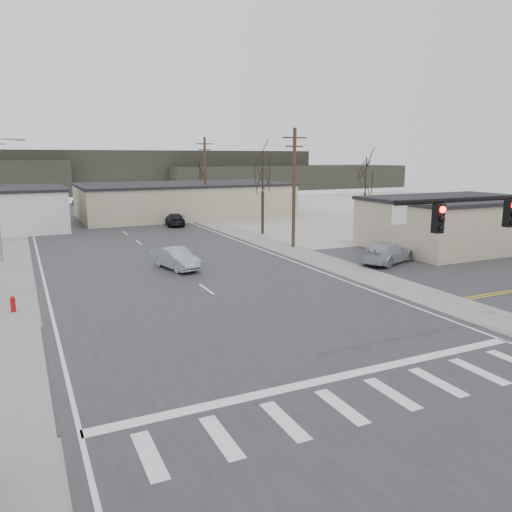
# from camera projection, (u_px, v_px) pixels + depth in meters

# --- Properties ---
(ground) EXTENTS (140.00, 140.00, 0.00)m
(ground) POSITION_uv_depth(u_px,v_px,m) (268.00, 333.00, 22.10)
(ground) COLOR silver
(ground) RESTS_ON ground
(main_road) EXTENTS (18.00, 110.00, 0.05)m
(main_road) POSITION_uv_depth(u_px,v_px,m) (173.00, 266.00, 35.38)
(main_road) COLOR #28292B
(main_road) RESTS_ON ground
(cross_road) EXTENTS (90.00, 10.00, 0.04)m
(cross_road) POSITION_uv_depth(u_px,v_px,m) (268.00, 332.00, 22.09)
(cross_road) COLOR #28292B
(cross_road) RESTS_ON ground
(parking_lot) EXTENTS (18.00, 20.00, 0.03)m
(parking_lot) POSITION_uv_depth(u_px,v_px,m) (479.00, 265.00, 35.83)
(parking_lot) COLOR #28292B
(parking_lot) RESTS_ON ground
(sidewalk_left) EXTENTS (3.00, 90.00, 0.06)m
(sidewalk_left) POSITION_uv_depth(u_px,v_px,m) (8.00, 266.00, 35.34)
(sidewalk_left) COLOR gray
(sidewalk_left) RESTS_ON ground
(sidewalk_right) EXTENTS (3.00, 90.00, 0.06)m
(sidewalk_right) POSITION_uv_depth(u_px,v_px,m) (273.00, 244.00, 44.27)
(sidewalk_right) COLOR gray
(sidewalk_right) RESTS_ON ground
(fire_hydrant) EXTENTS (0.24, 0.24, 0.87)m
(fire_hydrant) POSITION_uv_depth(u_px,v_px,m) (13.00, 304.00, 24.80)
(fire_hydrant) COLOR #A50C0C
(fire_hydrant) RESTS_ON ground
(building_right_far) EXTENTS (26.30, 14.30, 4.30)m
(building_right_far) POSITION_uv_depth(u_px,v_px,m) (184.00, 200.00, 64.86)
(building_right_far) COLOR #C0AD93
(building_right_far) RESTS_ON ground
(building_lot) EXTENTS (14.30, 10.30, 4.30)m
(building_lot) POSITION_uv_depth(u_px,v_px,m) (456.00, 223.00, 42.41)
(building_lot) COLOR #C0AD93
(building_lot) RESTS_ON ground
(upole_right_a) EXTENTS (2.20, 0.30, 10.00)m
(upole_right_a) POSITION_uv_depth(u_px,v_px,m) (294.00, 186.00, 41.86)
(upole_right_a) COLOR #4C3423
(upole_right_a) RESTS_ON ground
(upole_right_b) EXTENTS (2.20, 0.30, 10.00)m
(upole_right_b) POSITION_uv_depth(u_px,v_px,m) (205.00, 177.00, 61.34)
(upole_right_b) COLOR #4C3423
(upole_right_b) RESTS_ON ground
(tree_right_mid) EXTENTS (3.74, 3.74, 8.33)m
(tree_right_mid) POSITION_uv_depth(u_px,v_px,m) (263.00, 174.00, 49.23)
(tree_right_mid) COLOR black
(tree_right_mid) RESTS_ON ground
(tree_right_far) EXTENTS (3.52, 3.52, 7.84)m
(tree_right_far) POSITION_uv_depth(u_px,v_px,m) (200.00, 171.00, 73.38)
(tree_right_far) COLOR black
(tree_right_far) RESTS_ON ground
(tree_lot) EXTENTS (3.52, 3.52, 7.84)m
(tree_lot) POSITION_uv_depth(u_px,v_px,m) (366.00, 178.00, 49.76)
(tree_lot) COLOR black
(tree_lot) RESTS_ON ground
(hill_center) EXTENTS (80.00, 18.00, 9.00)m
(hill_center) POSITION_uv_depth(u_px,v_px,m) (136.00, 171.00, 112.55)
(hill_center) COLOR #333026
(hill_center) RESTS_ON ground
(hill_right) EXTENTS (60.00, 18.00, 5.50)m
(hill_right) POSITION_uv_depth(u_px,v_px,m) (285.00, 177.00, 122.32)
(hill_right) COLOR #333026
(hill_right) RESTS_ON ground
(sedan_crossing) EXTENTS (2.46, 4.65, 1.46)m
(sedan_crossing) POSITION_uv_depth(u_px,v_px,m) (177.00, 258.00, 34.34)
(sedan_crossing) COLOR gray
(sedan_crossing) RESTS_ON main_road
(car_far_a) EXTENTS (2.72, 5.02, 1.38)m
(car_far_a) POSITION_uv_depth(u_px,v_px,m) (175.00, 219.00, 56.08)
(car_far_a) COLOR black
(car_far_a) RESTS_ON main_road
(car_far_b) EXTENTS (1.94, 3.75, 1.22)m
(car_far_b) POSITION_uv_depth(u_px,v_px,m) (79.00, 202.00, 79.15)
(car_far_b) COLOR black
(car_far_b) RESTS_ON main_road
(car_parked_dark_a) EXTENTS (4.00, 2.51, 1.27)m
(car_parked_dark_a) POSITION_uv_depth(u_px,v_px,m) (412.00, 242.00, 41.77)
(car_parked_dark_a) COLOR black
(car_parked_dark_a) RESTS_ON parking_lot
(car_parked_silver) EXTENTS (5.66, 4.04, 1.52)m
(car_parked_silver) POSITION_uv_depth(u_px,v_px,m) (387.00, 253.00, 36.25)
(car_parked_silver) COLOR #A3A7AD
(car_parked_silver) RESTS_ON parking_lot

